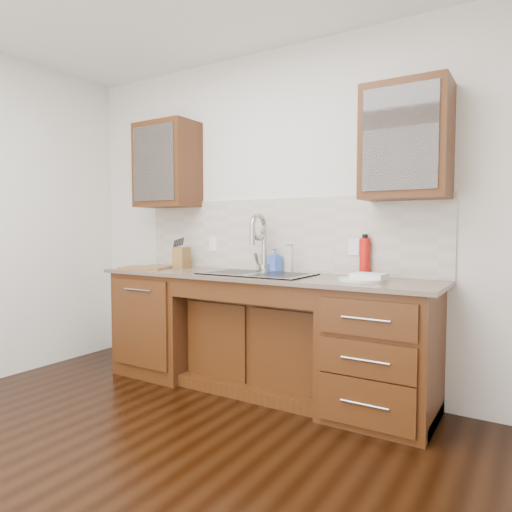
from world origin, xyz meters
The scene contains 24 objects.
ground centered at (0.00, 0.00, -0.05)m, with size 4.00×3.50×0.10m, color black.
wall_back centered at (0.00, 1.80, 1.35)m, with size 4.00×0.10×2.70m, color silver.
base_cabinet_left centered at (-0.95, 1.44, 0.44)m, with size 0.70×0.62×0.88m, color #593014.
base_cabinet_center centered at (0.00, 1.53, 0.35)m, with size 1.20×0.44×0.70m, color #593014.
base_cabinet_right centered at (0.95, 1.44, 0.44)m, with size 0.70×0.62×0.88m, color #593014.
countertop centered at (0.00, 1.43, 0.90)m, with size 2.70×0.65×0.03m, color #84705B.
backsplash centered at (0.00, 1.74, 1.21)m, with size 2.70×0.02×0.59m, color beige.
sink centered at (0.00, 1.41, 0.83)m, with size 0.84×0.46×0.19m, color #9E9EA5.
faucet centered at (-0.07, 1.64, 1.11)m, with size 0.04×0.04×0.40m, color #999993.
filter_tap centered at (0.18, 1.65, 1.03)m, with size 0.02×0.02×0.24m, color #999993.
upper_cabinet_left centered at (-1.05, 1.58, 1.83)m, with size 0.55×0.34×0.75m, color #593014.
upper_cabinet_right centered at (1.05, 1.58, 1.83)m, with size 0.55×0.34×0.75m, color #593014.
outlet_left centered at (-0.65, 1.73, 1.12)m, with size 0.08×0.01×0.12m, color white.
outlet_right centered at (0.65, 1.73, 1.12)m, with size 0.08×0.01×0.12m, color white.
soap_bottle centered at (0.01, 1.68, 1.00)m, with size 0.08×0.09×0.19m, color blue.
water_bottle centered at (0.75, 1.69, 1.05)m, with size 0.07×0.07×0.28m, color red.
plate centered at (0.81, 1.42, 0.92)m, with size 0.30×0.30×0.02m, color silver.
dish_towel centered at (0.86, 1.45, 0.94)m, with size 0.22×0.16×0.03m, color silver.
knife_block centered at (-0.88, 1.57, 1.00)m, with size 0.10×0.16×0.18m, color #9A5631.
cutting_board centered at (-1.08, 1.32, 0.92)m, with size 0.38×0.27×0.02m, color #975D30.
cup_left_a centered at (-1.19, 1.58, 1.77)m, with size 0.12×0.12×0.09m, color white.
cup_left_b centered at (-0.97, 1.58, 1.77)m, with size 0.09×0.09×0.09m, color white.
cup_right_a centered at (0.97, 1.58, 1.78)m, with size 0.13×0.13×0.10m, color silver.
cup_right_b centered at (1.10, 1.58, 1.77)m, with size 0.10×0.10×0.10m, color white.
Camera 1 is at (1.81, -1.52, 1.26)m, focal length 32.00 mm.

